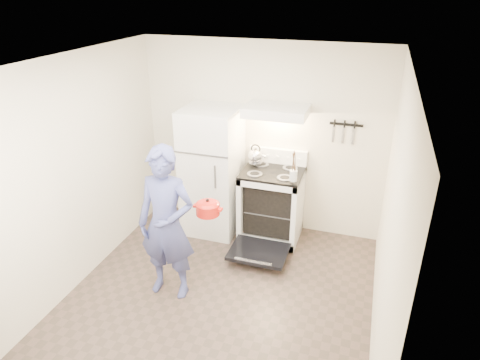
# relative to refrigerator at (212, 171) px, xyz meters

# --- Properties ---
(floor) EXTENTS (3.60, 3.60, 0.00)m
(floor) POSITION_rel_refrigerator_xyz_m (0.58, -1.45, -0.85)
(floor) COLOR #4B3A32
(floor) RESTS_ON ground
(back_wall) EXTENTS (3.20, 0.02, 2.50)m
(back_wall) POSITION_rel_refrigerator_xyz_m (0.58, 0.35, 0.40)
(back_wall) COLOR beige
(back_wall) RESTS_ON ground
(refrigerator) EXTENTS (0.70, 0.70, 1.70)m
(refrigerator) POSITION_rel_refrigerator_xyz_m (0.00, 0.00, 0.00)
(refrigerator) COLOR white
(refrigerator) RESTS_ON floor
(stove_body) EXTENTS (0.76, 0.65, 0.92)m
(stove_body) POSITION_rel_refrigerator_xyz_m (0.81, 0.02, -0.39)
(stove_body) COLOR white
(stove_body) RESTS_ON floor
(cooktop) EXTENTS (0.76, 0.65, 0.03)m
(cooktop) POSITION_rel_refrigerator_xyz_m (0.81, 0.02, 0.09)
(cooktop) COLOR black
(cooktop) RESTS_ON stove_body
(backsplash) EXTENTS (0.76, 0.07, 0.20)m
(backsplash) POSITION_rel_refrigerator_xyz_m (0.81, 0.31, 0.20)
(backsplash) COLOR white
(backsplash) RESTS_ON cooktop
(oven_door) EXTENTS (0.70, 0.54, 0.04)m
(oven_door) POSITION_rel_refrigerator_xyz_m (0.81, -0.57, -0.72)
(oven_door) COLOR black
(oven_door) RESTS_ON floor
(oven_rack) EXTENTS (0.60, 0.52, 0.01)m
(oven_rack) POSITION_rel_refrigerator_xyz_m (0.81, 0.02, -0.41)
(oven_rack) COLOR slate
(oven_rack) RESTS_ON stove_body
(range_hood) EXTENTS (0.76, 0.50, 0.12)m
(range_hood) POSITION_rel_refrigerator_xyz_m (0.81, 0.10, 0.86)
(range_hood) COLOR white
(range_hood) RESTS_ON back_wall
(knife_strip) EXTENTS (0.40, 0.02, 0.03)m
(knife_strip) POSITION_rel_refrigerator_xyz_m (1.63, 0.33, 0.70)
(knife_strip) COLOR black
(knife_strip) RESTS_ON back_wall
(pizza_stone) EXTENTS (0.35, 0.35, 0.02)m
(pizza_stone) POSITION_rel_refrigerator_xyz_m (0.87, 0.12, -0.40)
(pizza_stone) COLOR #997452
(pizza_stone) RESTS_ON oven_rack
(tea_kettle) EXTENTS (0.23, 0.19, 0.29)m
(tea_kettle) POSITION_rel_refrigerator_xyz_m (0.55, 0.15, 0.24)
(tea_kettle) COLOR silver
(tea_kettle) RESTS_ON cooktop
(utensil_jar) EXTENTS (0.11, 0.11, 0.13)m
(utensil_jar) POSITION_rel_refrigerator_xyz_m (1.12, -0.23, 0.20)
(utensil_jar) COLOR silver
(utensil_jar) RESTS_ON cooktop
(person) EXTENTS (0.63, 0.43, 1.70)m
(person) POSITION_rel_refrigerator_xyz_m (0.04, -1.40, -0.00)
(person) COLOR #38417B
(person) RESTS_ON floor
(dutch_oven) EXTENTS (0.33, 0.26, 0.22)m
(dutch_oven) POSITION_rel_refrigerator_xyz_m (0.37, -1.07, 0.06)
(dutch_oven) COLOR red
(dutch_oven) RESTS_ON person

